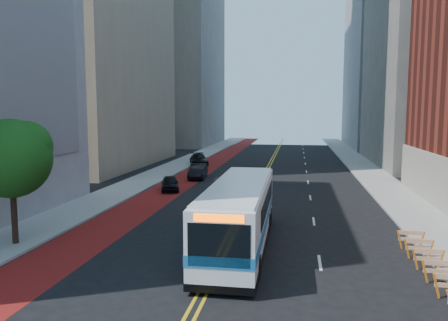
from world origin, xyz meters
TOP-DOWN VIEW (x-y plane):
  - ground at (0.00, 0.00)m, footprint 160.00×160.00m
  - sidewalk_left at (-12.00, 30.00)m, footprint 4.00×140.00m
  - sidewalk_right at (12.00, 30.00)m, footprint 4.00×140.00m
  - bus_lane_paint at (-8.10, 30.00)m, footprint 3.60×140.00m
  - center_line_inner at (-0.18, 30.00)m, footprint 0.14×140.00m
  - center_line_outer at (0.18, 30.00)m, footprint 0.14×140.00m
  - lane_dashes at (4.80, 38.00)m, footprint 0.14×98.20m
  - midrise_right_far at (24.00, 78.00)m, footprint 20.00×28.00m
  - construction_barriers at (9.60, 3.42)m, footprint 1.42×10.91m
  - street_tree at (-11.24, 6.04)m, footprint 4.20×4.20m
  - transit_bus at (0.69, 7.71)m, footprint 2.91×12.89m
  - car_a at (-7.80, 23.32)m, footprint 2.64×4.18m
  - car_b at (-6.87, 30.68)m, footprint 2.07×4.81m
  - car_c at (-9.30, 41.81)m, footprint 3.75×5.72m

SIDE VIEW (x-z plane):
  - ground at x=0.00m, z-range 0.00..0.00m
  - center_line_inner at x=-0.18m, z-range 0.00..0.01m
  - center_line_outer at x=0.18m, z-range 0.00..0.01m
  - bus_lane_paint at x=-8.10m, z-range 0.00..0.01m
  - lane_dashes at x=4.80m, z-range 0.00..0.01m
  - sidewalk_left at x=-12.00m, z-range 0.00..0.15m
  - sidewalk_right at x=12.00m, z-range 0.00..0.15m
  - car_a at x=-7.80m, z-range 0.00..1.33m
  - construction_barriers at x=9.60m, z-range 0.17..1.18m
  - car_b at x=-6.87m, z-range 0.00..1.54m
  - car_c at x=-9.30m, z-range 0.00..1.54m
  - transit_bus at x=0.69m, z-range 0.08..3.62m
  - street_tree at x=-11.24m, z-range 1.56..8.26m
  - midrise_right_far at x=24.00m, z-range 0.00..55.00m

